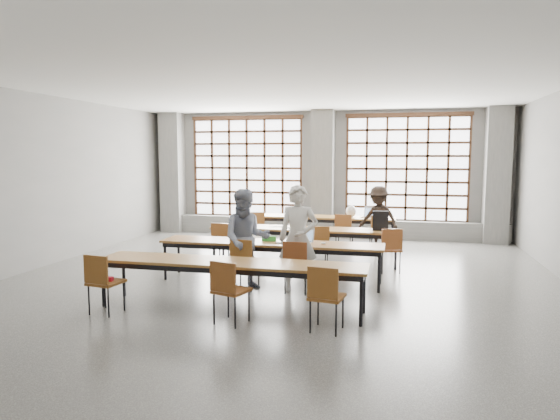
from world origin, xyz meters
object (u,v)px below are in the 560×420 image
(desk_row_a, at_px, (315,219))
(green_box, at_px, (269,239))
(chair_mid_right, at_px, (390,246))
(chair_front_left, at_px, (244,259))
(laptop_back, at_px, (370,215))
(mouse, at_px, (323,243))
(chair_front_right, at_px, (296,261))
(desk_row_d, at_px, (230,266))
(chair_back_mid, at_px, (344,228))
(student_male, at_px, (298,239))
(chair_near_mid, at_px, (228,286))
(chair_near_right, at_px, (325,292))
(chair_back_left, at_px, (256,225))
(student_back, at_px, (379,219))
(desk_row_b, at_px, (304,231))
(laptop_front, at_px, (303,239))
(desk_row_c, at_px, (271,245))
(chair_near_left, at_px, (102,278))
(plastic_bag, at_px, (351,211))
(backpack, at_px, (380,221))
(chair_mid_centre, at_px, (319,243))
(chair_mid_left, at_px, (222,239))
(red_pouch, at_px, (106,279))
(phone, at_px, (279,243))
(student_female, at_px, (246,239))

(desk_row_a, distance_m, green_box, 3.85)
(chair_mid_right, bearing_deg, chair_front_left, -142.64)
(laptop_back, bearing_deg, mouse, -98.17)
(chair_mid_right, bearing_deg, chair_front_right, -129.09)
(mouse, relative_size, green_box, 0.39)
(desk_row_d, xyz_separation_m, chair_back_mid, (1.13, 5.01, -0.13))
(chair_front_right, relative_size, student_male, 0.49)
(chair_back_mid, height_order, chair_near_mid, same)
(desk_row_d, relative_size, chair_near_right, 4.55)
(chair_back_left, xyz_separation_m, laptop_back, (2.74, 0.73, 0.25))
(chair_mid_right, xyz_separation_m, student_male, (-1.48, -1.69, 0.36))
(chair_mid_right, distance_m, student_back, 2.27)
(chair_back_mid, distance_m, chair_mid_right, 2.38)
(desk_row_a, bearing_deg, laptop_back, 4.49)
(desk_row_b, distance_m, laptop_front, 1.74)
(desk_row_a, distance_m, desk_row_c, 3.93)
(desk_row_b, distance_m, green_box, 1.77)
(chair_near_left, xyz_separation_m, laptop_front, (2.44, 2.45, 0.25))
(desk_row_d, distance_m, chair_back_mid, 5.14)
(chair_near_mid, bearing_deg, chair_front_left, 100.53)
(chair_near_left, xyz_separation_m, plastic_bag, (2.94, 6.32, 0.34))
(desk_row_d, xyz_separation_m, backpack, (2.03, 3.58, 0.27))
(chair_mid_centre, bearing_deg, chair_mid_left, -179.93)
(chair_mid_right, height_order, chair_near_right, same)
(chair_mid_right, distance_m, mouse, 1.67)
(laptop_back, bearing_deg, desk_row_b, -119.90)
(desk_row_d, distance_m, mouse, 2.03)
(desk_row_c, bearing_deg, student_back, 62.76)
(chair_back_mid, bearing_deg, chair_mid_right, -62.02)
(chair_near_left, relative_size, red_pouch, 4.40)
(laptop_back, height_order, red_pouch, laptop_back)
(laptop_front, bearing_deg, red_pouch, -135.72)
(student_male, bearing_deg, chair_front_left, -178.86)
(red_pouch, bearing_deg, phone, 46.58)
(chair_front_right, bearing_deg, phone, 128.27)
(chair_front_right, distance_m, chair_near_left, 3.01)
(chair_near_right, bearing_deg, laptop_back, 88.09)
(desk_row_d, distance_m, chair_mid_centre, 3.03)
(chair_front_left, relative_size, green_box, 3.52)
(chair_near_mid, height_order, red_pouch, chair_near_mid)
(chair_front_left, distance_m, chair_front_right, 0.91)
(desk_row_c, xyz_separation_m, mouse, (0.95, -0.02, 0.08))
(green_box, bearing_deg, laptop_front, 2.63)
(laptop_front, height_order, backpack, backpack)
(chair_mid_right, height_order, plastic_bag, plastic_bag)
(student_female, bearing_deg, chair_near_right, -66.34)
(chair_front_left, bearing_deg, chair_near_mid, -79.47)
(chair_front_right, bearing_deg, chair_mid_centre, 87.45)
(laptop_front, xyz_separation_m, plastic_bag, (0.50, 3.87, 0.08))
(laptop_back, bearing_deg, student_male, -101.61)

